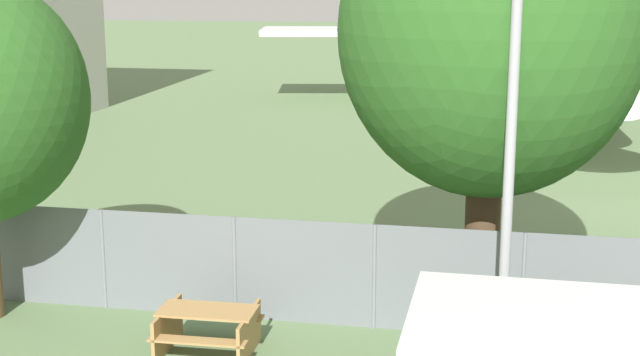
# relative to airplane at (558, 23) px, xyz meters

# --- Properties ---
(perimeter_fence) EXTENTS (56.07, 0.07, 1.91)m
(perimeter_fence) POSITION_rel_airplane_xyz_m (-4.69, -30.03, -3.00)
(perimeter_fence) COLOR slate
(perimeter_fence) RESTS_ON ground
(airplane) EXTENTS (29.71, 37.09, 11.72)m
(airplane) POSITION_rel_airplane_xyz_m (0.00, 0.00, 0.00)
(airplane) COLOR white
(airplane) RESTS_ON ground
(picnic_bench_open_grass) EXTENTS (1.64, 1.44, 0.76)m
(picnic_bench_open_grass) POSITION_rel_airplane_xyz_m (-7.23, -31.63, -3.49)
(picnic_bench_open_grass) COLOR #A37A47
(picnic_bench_open_grass) RESTS_ON ground
(tree_behind_benches) EXTENTS (5.29, 5.29, 8.10)m
(tree_behind_benches) POSITION_rel_airplane_xyz_m (-2.87, -28.97, 1.21)
(tree_behind_benches) COLOR #4C3823
(tree_behind_benches) RESTS_ON ground
(light_mast) EXTENTS (0.44, 0.44, 9.27)m
(light_mast) POSITION_rel_airplane_xyz_m (-2.49, -31.65, 1.58)
(light_mast) COLOR #99999E
(light_mast) RESTS_ON ground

